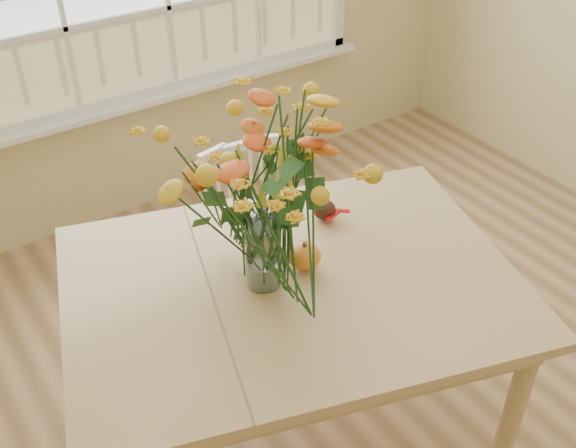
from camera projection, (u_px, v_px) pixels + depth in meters
floor at (445, 443)px, 2.70m from camera, size 4.00×4.50×0.01m
dining_table at (291, 300)px, 2.33m from camera, size 1.76×1.48×0.81m
windsor_chair at (250, 225)px, 3.08m from camera, size 0.43×0.41×0.85m
flower_vase at (261, 180)px, 2.02m from camera, size 0.57×0.57×0.67m
pumpkin at (304, 257)px, 2.30m from camera, size 0.11×0.11×0.09m
turkey_figurine at (260, 253)px, 2.31m from camera, size 0.10×0.08×0.12m
dark_gourd at (325, 211)px, 2.53m from camera, size 0.13×0.10×0.08m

